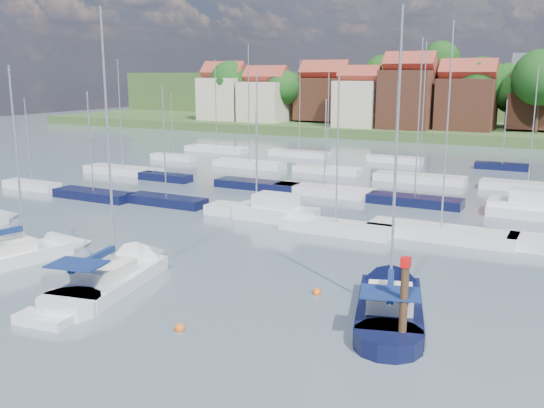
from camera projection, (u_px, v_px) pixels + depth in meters
The scene contains 11 objects.
ground at pixel (403, 187), 65.78m from camera, with size 260.00×260.00×0.00m, color #4C5967.
sailboat_left at pixel (34, 253), 40.45m from camera, with size 4.82×10.35×13.69m.
sailboat_centre at pixel (126, 272), 36.57m from camera, with size 5.64×12.99×17.05m.
sailboat_navy at pixel (390, 299), 32.27m from camera, with size 6.38×12.43×16.63m.
tender at pixel (43, 319), 29.90m from camera, with size 2.98×1.63×0.62m.
timber_piling at pixel (403, 323), 26.96m from camera, with size 0.40×0.40×6.56m.
buoy_c at pixel (65, 296), 33.61m from camera, with size 0.50×0.50×0.50m, color #D85914.
buoy_d at pixel (180, 331), 29.17m from camera, with size 0.52×0.52×0.52m, color #D85914.
buoy_e at pixel (317, 294), 33.95m from camera, with size 0.50×0.50×0.50m, color #D85914.
marina_field at pixel (409, 192), 60.63m from camera, with size 79.62×41.41×15.93m.
far_shore_town at pixel (521, 105), 144.01m from camera, with size 212.46×90.00×22.27m.
Camera 1 is at (17.32, -23.93, 12.18)m, focal length 40.00 mm.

